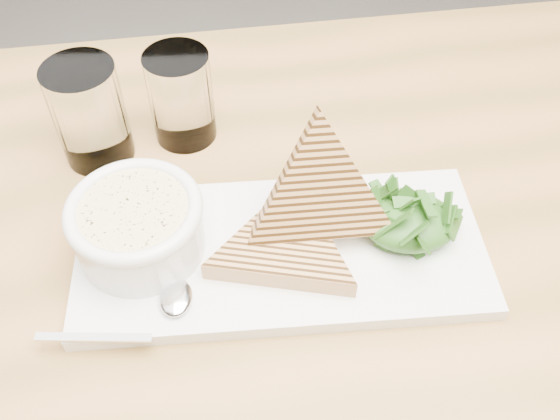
{
  "coord_description": "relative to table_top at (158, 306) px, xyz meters",
  "views": [
    {
      "loc": [
        -0.13,
        -0.25,
        1.28
      ],
      "look_at": [
        -0.11,
        0.15,
        0.81
      ],
      "focal_mm": 40.0,
      "sensor_mm": 36.0,
      "label": 1
    }
  ],
  "objects": [
    {
      "name": "soup",
      "position": [
        -0.01,
        0.05,
        0.09
      ],
      "size": [
        0.11,
        0.11,
        0.01
      ],
      "primitive_type": "cylinder",
      "color": "beige",
      "rests_on": "soup_bowl"
    },
    {
      "name": "table_top",
      "position": [
        0.0,
        0.0,
        0.0
      ],
      "size": [
        1.41,
        1.01,
        0.04
      ],
      "primitive_type": "cube",
      "rotation": [
        0.0,
        0.0,
        0.1
      ],
      "color": "#AD763F",
      "rests_on": "ground"
    },
    {
      "name": "bowl_rim",
      "position": [
        -0.01,
        0.05,
        0.09
      ],
      "size": [
        0.13,
        0.13,
        0.01
      ],
      "primitive_type": "torus",
      "color": "white",
      "rests_on": "soup_bowl"
    },
    {
      "name": "salad_base",
      "position": [
        0.26,
        0.05,
        0.05
      ],
      "size": [
        0.1,
        0.08,
        0.04
      ],
      "primitive_type": "ellipsoid",
      "color": "#0E380C",
      "rests_on": "platter"
    },
    {
      "name": "platter",
      "position": [
        0.13,
        0.04,
        0.03
      ],
      "size": [
        0.42,
        0.2,
        0.02
      ],
      "primitive_type": "cube",
      "rotation": [
        0.0,
        0.0,
        0.03
      ],
      "color": "white",
      "rests_on": "table_top"
    },
    {
      "name": "glass_far",
      "position": [
        0.02,
        0.23,
        0.08
      ],
      "size": [
        0.07,
        0.07,
        0.11
      ],
      "primitive_type": "cylinder",
      "color": "white",
      "rests_on": "table_top"
    },
    {
      "name": "spoon_bowl",
      "position": [
        0.02,
        -0.02,
        0.04
      ],
      "size": [
        0.03,
        0.04,
        0.01
      ],
      "primitive_type": "ellipsoid",
      "rotation": [
        0.0,
        0.0,
        -0.07
      ],
      "color": "silver",
      "rests_on": "platter"
    },
    {
      "name": "arugula_pile",
      "position": [
        0.26,
        0.05,
        0.06
      ],
      "size": [
        0.11,
        0.1,
        0.05
      ],
      "primitive_type": null,
      "color": "#3E6F25",
      "rests_on": "platter"
    },
    {
      "name": "soup_bowl",
      "position": [
        -0.01,
        0.05,
        0.06
      ],
      "size": [
        0.13,
        0.13,
        0.05
      ],
      "primitive_type": "cylinder",
      "color": "white",
      "rests_on": "platter"
    },
    {
      "name": "sandwich_lean",
      "position": [
        0.17,
        0.06,
        0.09
      ],
      "size": [
        0.18,
        0.17,
        0.2
      ],
      "primitive_type": null,
      "rotation": [
        1.09,
        0.0,
        0.04
      ],
      "color": "tan",
      "rests_on": "sandwich_flat"
    },
    {
      "name": "spoon_handle",
      "position": [
        -0.05,
        -0.06,
        0.04
      ],
      "size": [
        0.11,
        0.02,
        0.0
      ],
      "primitive_type": "cube",
      "rotation": [
        0.0,
        0.0,
        -0.07
      ],
      "color": "silver",
      "rests_on": "platter"
    },
    {
      "name": "glass_near",
      "position": [
        -0.08,
        0.2,
        0.08
      ],
      "size": [
        0.08,
        0.08,
        0.12
      ],
      "primitive_type": "cylinder",
      "color": "white",
      "rests_on": "table_top"
    },
    {
      "name": "sandwich_flat",
      "position": [
        0.13,
        0.03,
        0.05
      ],
      "size": [
        0.2,
        0.2,
        0.02
      ],
      "primitive_type": null,
      "rotation": [
        0.0,
        0.0,
        -0.2
      ],
      "color": "tan",
      "rests_on": "platter"
    },
    {
      "name": "table_leg_br",
      "position": [
        0.62,
        0.39,
        -0.38
      ],
      "size": [
        0.06,
        0.06,
        0.72
      ],
      "primitive_type": "cylinder",
      "color": "#AD763F",
      "rests_on": "ground"
    }
  ]
}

